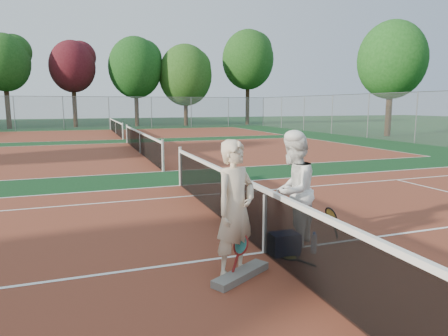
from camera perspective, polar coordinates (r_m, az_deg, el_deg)
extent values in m
plane|color=#0D3216|center=(6.34, 5.77, -11.92)|extent=(130.00, 130.00, 0.00)
cube|color=brown|center=(6.34, 5.77, -11.90)|extent=(23.77, 10.97, 0.01)
cube|color=brown|center=(19.15, -11.85, 2.07)|extent=(23.77, 10.97, 0.01)
cube|color=brown|center=(32.52, -15.17, 4.75)|extent=(23.77, 10.97, 0.01)
imported|color=beige|center=(5.26, 1.63, -5.88)|extent=(0.79, 0.69, 1.82)
imported|color=white|center=(6.47, 9.82, -3.22)|extent=(1.11, 1.10, 1.81)
cube|color=black|center=(6.26, 8.53, -10.64)|extent=(0.43, 0.30, 0.34)
cube|color=black|center=(6.48, 9.77, -10.46)|extent=(0.35, 0.32, 0.23)
cube|color=#625F59|center=(5.44, 2.45, -14.97)|extent=(0.94, 0.67, 0.10)
cylinder|color=silver|center=(6.39, 12.71, -10.52)|extent=(0.09, 0.09, 0.30)
cylinder|color=#382314|center=(42.95, -28.54, 8.20)|extent=(0.44, 0.44, 4.89)
ellipsoid|color=#153F12|center=(43.12, -28.92, 13.07)|extent=(4.61, 4.61, 5.30)
cylinder|color=#382314|center=(43.31, -20.57, 8.66)|extent=(0.44, 0.44, 4.80)
ellipsoid|color=#420E15|center=(43.47, -20.84, 13.40)|extent=(4.43, 4.43, 5.10)
cylinder|color=#382314|center=(43.46, -12.39, 9.05)|extent=(0.44, 0.44, 4.85)
ellipsoid|color=#123F12|center=(43.62, -12.56, 13.83)|extent=(5.49, 5.49, 6.31)
cylinder|color=#382314|center=(44.03, -5.48, 8.86)|extent=(0.44, 0.44, 4.31)
ellipsoid|color=#1F4915|center=(44.14, -5.55, 13.06)|extent=(5.69, 5.69, 6.54)
cylinder|color=#382314|center=(46.15, 3.38, 9.81)|extent=(0.44, 0.44, 5.79)
ellipsoid|color=#174213|center=(46.41, 3.43, 15.18)|extent=(5.76, 5.76, 6.62)
cylinder|color=#382314|center=(31.37, 22.50, 8.17)|extent=(0.44, 0.44, 4.31)
ellipsoid|color=#164C15|center=(31.52, 22.86, 14.04)|extent=(4.77, 4.77, 5.48)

